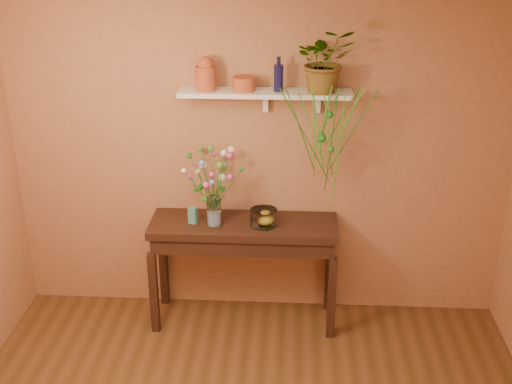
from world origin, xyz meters
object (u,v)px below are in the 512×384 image
object	(u,v)px
glass_vase	(214,213)
terracotta_jug	(206,74)
blue_bottle	(278,77)
sideboard	(244,237)
bouquet	(212,172)
spider_plant	(325,60)
glass_bowl	(264,218)

from	to	relation	value
glass_vase	terracotta_jug	bearing A→B (deg)	108.23
blue_bottle	sideboard	bearing A→B (deg)	-155.28
terracotta_jug	blue_bottle	size ratio (longest dim) A/B	0.99
bouquet	glass_vase	bearing A→B (deg)	-66.45
spider_plant	bouquet	size ratio (longest dim) A/B	0.95
terracotta_jug	glass_bowl	size ratio (longest dim) A/B	1.18
sideboard	bouquet	world-z (taller)	bouquet
glass_vase	spider_plant	bearing A→B (deg)	11.18
terracotta_jug	bouquet	size ratio (longest dim) A/B	0.52
sideboard	spider_plant	size ratio (longest dim) A/B	3.16
sideboard	bouquet	xyz separation A→B (m)	(-0.23, -0.03, 0.57)
terracotta_jug	spider_plant	distance (m)	0.88
sideboard	glass_vase	xyz separation A→B (m)	(-0.23, -0.05, 0.23)
terracotta_jug	glass_vase	size ratio (longest dim) A/B	1.09
glass_bowl	terracotta_jug	bearing A→B (deg)	161.79
bouquet	glass_bowl	distance (m)	0.55
glass_vase	bouquet	size ratio (longest dim) A/B	0.47
spider_plant	terracotta_jug	bearing A→B (deg)	-179.91
sideboard	glass_bowl	distance (m)	0.25
terracotta_jug	spider_plant	xyz separation A→B (m)	(0.88, 0.00, 0.11)
terracotta_jug	bouquet	bearing A→B (deg)	-72.36
blue_bottle	glass_bowl	size ratio (longest dim) A/B	1.20
glass_vase	glass_bowl	world-z (taller)	glass_vase
glass_bowl	blue_bottle	bearing A→B (deg)	56.91
glass_vase	blue_bottle	bearing A→B (deg)	18.97
sideboard	terracotta_jug	distance (m)	1.32
glass_vase	bouquet	distance (m)	0.34
glass_vase	sideboard	bearing A→B (deg)	11.94
blue_bottle	glass_vase	xyz separation A→B (m)	(-0.49, -0.17, -1.04)
terracotta_jug	glass_vase	world-z (taller)	terracotta_jug
terracotta_jug	glass_vase	bearing A→B (deg)	-71.77
glass_bowl	sideboard	bearing A→B (deg)	168.71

